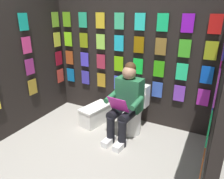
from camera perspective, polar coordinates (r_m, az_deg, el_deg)
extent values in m
cube|color=black|center=(3.74, 4.86, 7.50)|extent=(2.96, 0.10, 2.13)
cube|color=#0F6BAF|center=(4.39, -10.98, 3.83)|extent=(0.17, 0.01, 0.26)
cube|color=#433ABB|center=(4.19, -7.11, 3.20)|extent=(0.17, 0.01, 0.26)
cube|color=#B98821|center=(4.00, -2.88, 2.50)|extent=(0.17, 0.01, 0.26)
cube|color=#4A61E7|center=(3.84, 1.73, 1.72)|extent=(0.17, 0.01, 0.26)
cube|color=#45C2D8|center=(3.71, 6.69, 0.87)|extent=(0.17, 0.01, 0.26)
cube|color=blue|center=(3.61, 11.97, -0.05)|extent=(0.17, 0.01, 0.26)
cube|color=purple|center=(3.55, 17.50, -1.01)|extent=(0.17, 0.01, 0.26)
cube|color=purple|center=(3.51, 23.19, -1.99)|extent=(0.17, 0.01, 0.26)
cube|color=#A6491D|center=(4.30, -11.31, 8.36)|extent=(0.17, 0.01, 0.26)
cube|color=#4F42E2|center=(4.09, -7.34, 7.95)|extent=(0.17, 0.01, 0.26)
cube|color=#B02A44|center=(3.90, -2.97, 7.46)|extent=(0.17, 0.01, 0.26)
cube|color=#73C70D|center=(3.74, 1.79, 6.87)|extent=(0.17, 0.01, 0.26)
cube|color=#17DA3C|center=(3.61, 6.93, 6.18)|extent=(0.17, 0.01, 0.26)
cube|color=#39B214|center=(3.50, 12.41, 5.39)|extent=(0.17, 0.01, 0.26)
cube|color=#26EB8F|center=(3.43, 18.15, 4.50)|extent=(0.17, 0.01, 0.26)
cube|color=blue|center=(3.40, 24.05, 3.55)|extent=(0.17, 0.01, 0.26)
cube|color=#86E41D|center=(4.24, -11.66, 13.06)|extent=(0.17, 0.01, 0.26)
cube|color=olive|center=(4.03, -7.58, 12.89)|extent=(0.17, 0.01, 0.26)
cube|color=#A5EF51|center=(3.84, -3.08, 12.63)|extent=(0.17, 0.01, 0.26)
cube|color=#1EBED7|center=(3.67, 1.85, 12.26)|extent=(0.17, 0.01, 0.26)
cube|color=#8C6207|center=(3.53, 7.19, 11.77)|extent=(0.17, 0.01, 0.26)
cube|color=olive|center=(3.43, 12.88, 11.12)|extent=(0.17, 0.01, 0.26)
cube|color=green|center=(3.36, 18.84, 10.33)|extent=(0.17, 0.01, 0.26)
cube|color=#91A01A|center=(3.32, 24.96, 9.40)|extent=(0.17, 0.01, 0.26)
cube|color=#65A71D|center=(4.21, -12.03, 17.85)|extent=(0.17, 0.01, 0.26)
cube|color=#28B681|center=(3.99, -7.83, 17.95)|extent=(0.17, 0.01, 0.26)
cube|color=yellow|center=(3.80, -3.19, 17.95)|extent=(0.17, 0.01, 0.26)
cube|color=#3CC585|center=(3.63, 1.92, 17.82)|extent=(0.17, 0.01, 0.26)
cube|color=#28DAC2|center=(3.49, 7.47, 17.53)|extent=(0.17, 0.01, 0.26)
cube|color=#16CF72|center=(3.39, 13.39, 17.05)|extent=(0.17, 0.01, 0.26)
cube|color=purple|center=(3.31, 19.59, 16.36)|extent=(0.17, 0.01, 0.26)
cube|color=red|center=(3.28, 25.95, 15.46)|extent=(0.17, 0.01, 0.26)
cube|color=black|center=(2.57, 27.74, -1.37)|extent=(0.10, 1.79, 2.13)
cube|color=#E128ED|center=(3.38, 25.44, -3.24)|extent=(0.01, 0.17, 0.26)
cube|color=#14D315|center=(2.73, 24.52, -8.88)|extent=(0.01, 0.17, 0.26)
cube|color=#C25D28|center=(2.12, 22.99, -17.90)|extent=(0.01, 0.17, 0.26)
cube|color=#44A40F|center=(3.26, 26.41, 2.48)|extent=(0.01, 0.17, 0.26)
cube|color=#183FAE|center=(2.58, 25.71, -1.98)|extent=(0.01, 0.17, 0.26)
cube|color=#17B461|center=(1.93, 24.50, -9.55)|extent=(0.01, 0.17, 0.26)
cube|color=#AA1932|center=(3.18, 27.45, 8.55)|extent=(0.01, 0.17, 0.26)
cube|color=#BA178C|center=(2.48, 27.00, 5.62)|extent=(0.01, 0.17, 0.26)
cube|color=#C63DD2|center=(1.78, 26.21, 0.40)|extent=(0.01, 0.17, 0.26)
cube|color=black|center=(3.85, -22.06, 6.43)|extent=(0.10, 1.79, 2.13)
cube|color=#B08D2C|center=(3.90, -20.44, 0.63)|extent=(0.01, 0.17, 0.26)
cube|color=red|center=(4.38, -13.63, 3.58)|extent=(0.01, 0.17, 0.26)
cube|color=#A02D7F|center=(3.80, -21.12, 5.67)|extent=(0.01, 0.17, 0.26)
cube|color=maroon|center=(4.29, -14.04, 8.11)|extent=(0.01, 0.17, 0.26)
cube|color=#EC3B8A|center=(3.73, -21.84, 10.94)|extent=(0.01, 0.17, 0.26)
cube|color=yellow|center=(4.23, -14.47, 12.81)|extent=(0.01, 0.17, 0.26)
cube|color=#18B5A2|center=(3.69, -22.61, 16.36)|extent=(0.01, 0.17, 0.26)
cube|color=#83BD34|center=(4.20, -14.93, 17.61)|extent=(0.01, 0.17, 0.26)
cylinder|color=white|center=(3.54, 4.64, -8.36)|extent=(0.38, 0.38, 0.40)
cylinder|color=white|center=(3.44, 4.74, -5.28)|extent=(0.41, 0.41, 0.02)
cube|color=white|center=(3.59, 6.79, -1.30)|extent=(0.39, 0.21, 0.36)
cylinder|color=white|center=(3.51, 6.14, -1.77)|extent=(0.39, 0.10, 0.39)
cube|color=#286B42|center=(3.30, 4.68, -1.26)|extent=(0.42, 0.26, 0.52)
sphere|color=tan|center=(3.16, 4.61, 4.51)|extent=(0.21, 0.21, 0.21)
sphere|color=#472D19|center=(3.17, 4.91, 5.82)|extent=(0.17, 0.17, 0.17)
cylinder|color=black|center=(3.21, 4.43, -6.84)|extent=(0.19, 0.41, 0.15)
cylinder|color=black|center=(3.29, 1.36, -5.97)|extent=(0.19, 0.41, 0.15)
cylinder|color=black|center=(3.18, 2.73, -11.74)|extent=(0.12, 0.12, 0.42)
cylinder|color=black|center=(3.27, -0.35, -10.73)|extent=(0.12, 0.12, 0.42)
cube|color=white|center=(3.24, 2.13, -14.72)|extent=(0.13, 0.27, 0.09)
cube|color=white|center=(3.32, -0.93, -13.63)|extent=(0.13, 0.27, 0.09)
cylinder|color=#286B42|center=(3.08, 6.69, -3.63)|extent=(0.11, 0.32, 0.13)
cylinder|color=#286B42|center=(3.27, -0.22, -1.91)|extent=(0.11, 0.32, 0.13)
cube|color=#C22596|center=(3.05, 1.62, -4.04)|extent=(0.31, 0.16, 0.23)
cube|color=white|center=(3.82, -4.37, -6.87)|extent=(0.38, 0.61, 0.29)
cube|color=white|center=(3.75, -4.44, -4.68)|extent=(0.41, 0.64, 0.03)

